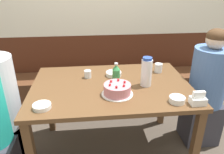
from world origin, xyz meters
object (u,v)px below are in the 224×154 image
object	(u,v)px
soju_bottle	(116,73)
bowl_rice_small	(114,74)
bowl_side_dish	(177,100)
glass_water_tall	(158,68)
birthday_cake	(117,89)
bench_seat	(105,91)
napkin_holder	(198,100)
bowl_soup_white	(42,106)
person_pale_blue_shirt	(206,92)
water_pitcher	(147,72)
glass_tumbler_short	(88,74)

from	to	relation	value
soju_bottle	bowl_rice_small	xyz separation A→B (m)	(-0.01, 0.14, -0.07)
bowl_side_dish	glass_water_tall	bearing A→B (deg)	87.05
bowl_side_dish	birthday_cake	bearing A→B (deg)	158.69
bench_seat	glass_water_tall	distance (m)	0.95
birthday_cake	napkin_holder	distance (m)	0.60
bowl_rice_small	bench_seat	bearing A→B (deg)	93.82
bowl_soup_white	person_pale_blue_shirt	bearing A→B (deg)	15.78
bench_seat	napkin_holder	distance (m)	1.46
soju_bottle	bowl_rice_small	world-z (taller)	soju_bottle
water_pitcher	glass_water_tall	distance (m)	0.34
bowl_rice_small	glass_water_tall	world-z (taller)	glass_water_tall
water_pitcher	glass_water_tall	world-z (taller)	water_pitcher
water_pitcher	glass_tumbler_short	bearing A→B (deg)	157.04
glass_tumbler_short	person_pale_blue_shirt	distance (m)	1.16
birthday_cake	bowl_rice_small	world-z (taller)	birthday_cake
bench_seat	bowl_side_dish	distance (m)	1.36
bench_seat	napkin_holder	world-z (taller)	napkin_holder
bowl_side_dish	glass_water_tall	size ratio (longest dim) A/B	1.37
napkin_holder	glass_water_tall	world-z (taller)	napkin_holder
bowl_soup_white	birthday_cake	bearing A→B (deg)	14.63
bowl_side_dish	glass_water_tall	xyz separation A→B (m)	(0.03, 0.57, 0.02)
napkin_holder	glass_tumbler_short	world-z (taller)	napkin_holder
soju_bottle	glass_tumbler_short	size ratio (longest dim) A/B	2.58
water_pitcher	bowl_rice_small	world-z (taller)	water_pitcher
birthday_cake	person_pale_blue_shirt	distance (m)	0.97
soju_bottle	bowl_side_dish	world-z (taller)	soju_bottle
person_pale_blue_shirt	water_pitcher	bearing A→B (deg)	11.85
napkin_holder	bowl_soup_white	bearing A→B (deg)	176.76
bowl_side_dish	glass_tumbler_short	xyz separation A→B (m)	(-0.66, 0.51, 0.01)
soju_bottle	person_pale_blue_shirt	world-z (taller)	person_pale_blue_shirt
glass_tumbler_short	bowl_side_dish	bearing A→B (deg)	-37.79
person_pale_blue_shirt	birthday_cake	bearing A→B (deg)	16.47
water_pitcher	bench_seat	bearing A→B (deg)	108.72
birthday_cake	napkin_holder	bearing A→B (deg)	-20.29
birthday_cake	soju_bottle	distance (m)	0.22
water_pitcher	bowl_soup_white	xyz separation A→B (m)	(-0.82, -0.28, -0.11)
bench_seat	bowl_side_dish	xyz separation A→B (m)	(0.46, -1.17, 0.54)
birthday_cake	glass_water_tall	xyz separation A→B (m)	(0.46, 0.40, -0.00)
bowl_soup_white	glass_water_tall	bearing A→B (deg)	28.44
bench_seat	napkin_holder	bearing A→B (deg)	-63.81
bowl_side_dish	person_pale_blue_shirt	xyz separation A→B (m)	(0.48, 0.44, -0.20)
bench_seat	bowl_side_dish	size ratio (longest dim) A/B	22.04
birthday_cake	glass_water_tall	bearing A→B (deg)	41.51
bowl_soup_white	bowl_rice_small	size ratio (longest dim) A/B	0.89
napkin_holder	bowl_side_dish	xyz separation A→B (m)	(-0.14, 0.04, -0.02)
bench_seat	napkin_holder	size ratio (longest dim) A/B	23.53
bench_seat	water_pitcher	world-z (taller)	water_pitcher
bench_seat	person_pale_blue_shirt	bearing A→B (deg)	-37.90
bench_seat	water_pitcher	xyz separation A→B (m)	(0.29, -0.87, 0.64)
bench_seat	person_pale_blue_shirt	world-z (taller)	person_pale_blue_shirt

